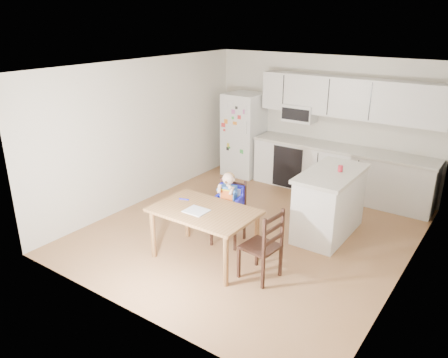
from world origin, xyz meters
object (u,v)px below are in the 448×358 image
kitchen_island (329,203)px  dining_table (204,216)px  refrigerator (244,135)px  red_cup (340,169)px  chair_side (267,242)px  chair_booster (229,200)px

kitchen_island → dining_table: (-1.09, -1.68, 0.13)m
refrigerator → red_cup: 3.03m
red_cup → chair_side: size_ratio=0.10×
kitchen_island → chair_side: kitchen_island is taller
dining_table → chair_side: chair_side is taller
kitchen_island → red_cup: (0.09, 0.08, 0.55)m
chair_booster → chair_side: size_ratio=1.15×
kitchen_island → chair_booster: (-1.10, -1.07, 0.15)m
dining_table → chair_booster: 0.62m
red_cup → chair_side: 1.81m
refrigerator → dining_table: 3.56m
refrigerator → red_cup: bearing=-29.5°
refrigerator → chair_side: (2.40, -3.20, -0.31)m
refrigerator → chair_booster: size_ratio=1.56×
refrigerator → chair_side: 4.01m
dining_table → refrigerator: bearing=114.1°
kitchen_island → chair_booster: 1.54m
refrigerator → red_cup: refrigerator is taller
dining_table → chair_side: 0.95m
refrigerator → kitchen_island: size_ratio=1.24×
kitchen_island → chair_side: (-0.15, -1.64, 0.03)m
refrigerator → kitchen_island: 3.01m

